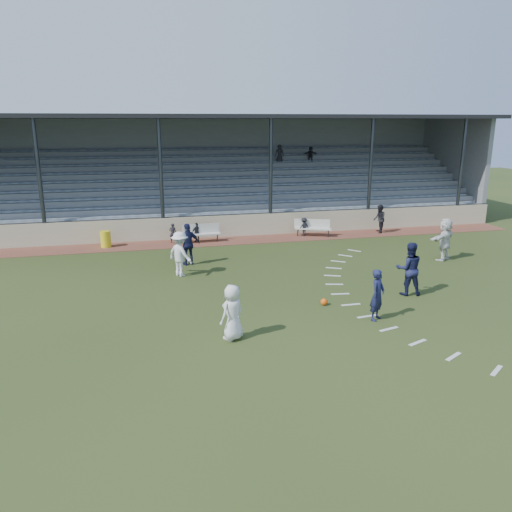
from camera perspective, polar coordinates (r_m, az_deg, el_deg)
The scene contains 19 objects.
ground at distance 17.05m, azimuth 1.94°, elevation -6.37°, with size 90.00×90.00×0.00m, color #2A3716.
cinder_track at distance 26.87m, azimuth -3.93°, elevation 1.70°, with size 34.00×2.00×0.02m, color brown.
retaining_wall at distance 27.75m, azimuth -4.31°, elevation 3.38°, with size 34.00×0.18×1.20m, color #C1B695.
bench_left at distance 26.66m, azimuth -6.28°, elevation 2.80°, with size 2.02×0.57×0.95m.
bench_right at distance 28.04m, azimuth 6.47°, elevation 3.41°, with size 2.00×1.19×0.95m.
trash_bin at distance 26.58m, azimuth -16.81°, elevation 1.87°, with size 0.52×0.52×0.83m, color yellow.
football at distance 17.74m, azimuth 7.78°, elevation -5.22°, with size 0.24×0.24×0.24m, color #F0550E.
player_white_lead at distance 14.72m, azimuth -2.71°, elevation -6.45°, with size 0.82×0.54×1.68m, color silver.
player_navy_lead at distance 16.57m, azimuth 13.72°, elevation -4.34°, with size 0.62×0.41×1.69m, color #161A3E.
player_navy_mid at distance 19.22m, azimuth 17.08°, elevation -1.40°, with size 0.97×0.76×2.00m, color #161A3E.
player_white_wing at distance 20.86m, azimuth -8.66°, elevation 0.23°, with size 1.21×0.70×1.88m, color silver.
player_navy_wing at distance 22.43m, azimuth -7.75°, elevation 1.33°, with size 1.11×0.46×1.89m, color #161A3E.
player_white_back at distance 24.59m, azimuth 20.77°, elevation 1.81°, with size 1.84×0.59×1.98m, color silver.
official at distance 29.52m, azimuth 13.92°, elevation 4.15°, with size 0.79×0.61×1.62m, color black.
sub_left_near at distance 26.68m, azimuth -9.48°, elevation 2.60°, with size 0.38×0.25×1.05m, color black.
sub_left_far at distance 26.74m, azimuth -6.76°, elevation 2.72°, with size 0.60×0.25×1.03m, color black.
sub_right at distance 28.05m, azimuth 5.49°, elevation 3.35°, with size 0.67×0.39×1.04m, color black.
grandstand at distance 32.09m, azimuth -5.71°, elevation 7.85°, with size 34.60×9.00×6.61m.
penalty_arc at distance 18.50m, azimuth 14.41°, elevation -5.08°, with size 3.89×14.63×0.01m.
Camera 1 is at (-4.20, -15.29, 6.27)m, focal length 35.00 mm.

